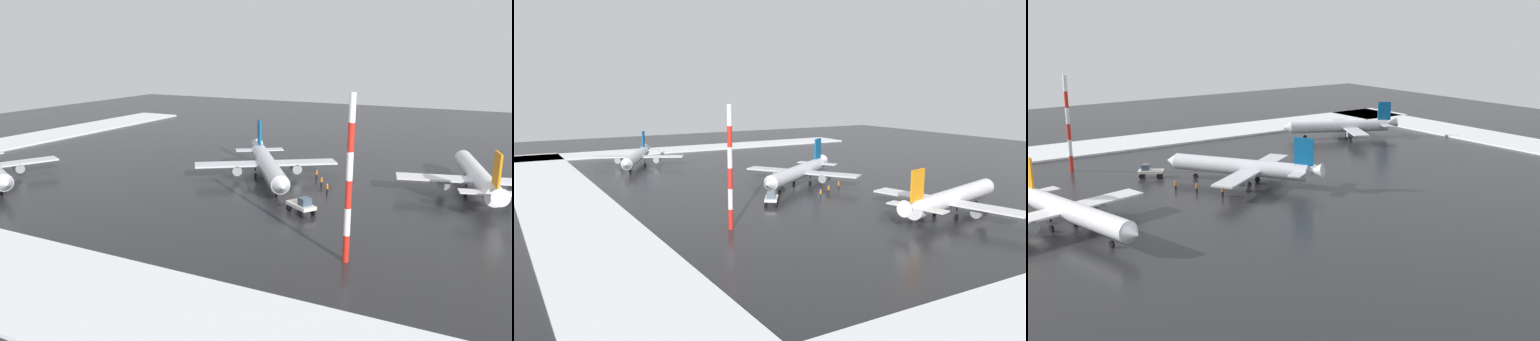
{
  "view_description": "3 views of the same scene",
  "coord_description": "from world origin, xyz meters",
  "views": [
    {
      "loc": [
        40.67,
        -80.73,
        22.95
      ],
      "look_at": [
        3.38,
        -7.11,
        2.45
      ],
      "focal_mm": 35.0,
      "sensor_mm": 36.0,
      "label": 1
    },
    {
      "loc": [
        91.51,
        -61.97,
        21.09
      ],
      "look_at": [
        -3.69,
        -6.7,
        2.4
      ],
      "focal_mm": 35.0,
      "sensor_mm": 36.0,
      "label": 2
    },
    {
      "loc": [
        62.01,
        90.48,
        29.82
      ],
      "look_at": [
        -1.62,
        0.06,
        2.43
      ],
      "focal_mm": 45.0,
      "sensor_mm": 36.0,
      "label": 3
    }
  ],
  "objects": [
    {
      "name": "ground_plane",
      "position": [
        0.0,
        0.0,
        0.0
      ],
      "size": [
        240.0,
        240.0,
        0.0
      ],
      "primitive_type": "plane",
      "color": "#232326"
    },
    {
      "name": "ground_crew_beside_wing",
      "position": [
        16.16,
        -7.09,
        0.97
      ],
      "size": [
        0.36,
        0.36,
        1.71
      ],
      "rotation": [
        0.0,
        0.0,
        4.18
      ],
      "color": "black",
      "rests_on": "ground_plane"
    },
    {
      "name": "airplane_distant_tail",
      "position": [
        4.16,
        -4.17,
        3.01
      ],
      "size": [
        23.09,
        26.86,
        9.1
      ],
      "rotation": [
        0.0,
        0.0,
        5.3
      ],
      "color": "silver",
      "rests_on": "ground_plane"
    },
    {
      "name": "ground_crew_near_tug",
      "position": [
        11.43,
        0.9,
        0.97
      ],
      "size": [
        0.36,
        0.36,
        1.71
      ],
      "rotation": [
        0.0,
        0.0,
        1.31
      ],
      "color": "black",
      "rests_on": "ground_plane"
    },
    {
      "name": "snow_bank_left",
      "position": [
        -67.0,
        0.0,
        0.21
      ],
      "size": [
        14.0,
        116.0,
        0.42
      ],
      "primitive_type": "cube",
      "color": "white",
      "rests_on": "ground_plane"
    },
    {
      "name": "antenna_mast",
      "position": [
        26.5,
        -30.98,
        9.25
      ],
      "size": [
        0.7,
        0.7,
        18.5
      ],
      "color": "red",
      "rests_on": "ground_plane"
    },
    {
      "name": "pushback_tug",
      "position": [
        16.16,
        -17.95,
        1.28
      ],
      "size": [
        5.04,
        4.4,
        2.5
      ],
      "rotation": [
        0.0,
        0.0,
        5.69
      ],
      "color": "silver",
      "rests_on": "ground_plane"
    },
    {
      "name": "ground_crew_by_nose_gear",
      "position": [
        13.93,
        -3.53,
        0.97
      ],
      "size": [
        0.36,
        0.36,
        1.71
      ],
      "rotation": [
        0.0,
        0.0,
        4.12
      ],
      "color": "black",
      "rests_on": "ground_plane"
    },
    {
      "name": "airplane_far_rear",
      "position": [
        -38.09,
        -27.21,
        2.82
      ],
      "size": [
        26.81,
        22.8,
        8.52
      ],
      "rotation": [
        0.0,
        0.0,
        5.83
      ],
      "color": "silver",
      "rests_on": "ground_plane"
    },
    {
      "name": "airplane_parked_portside",
      "position": [
        37.48,
        3.81,
        3.0
      ],
      "size": [
        25.35,
        30.21,
        9.09
      ],
      "rotation": [
        0.0,
        0.0,
        1.82
      ],
      "color": "white",
      "rests_on": "ground_plane"
    },
    {
      "name": "snow_bank_far",
      "position": [
        0.0,
        -50.0,
        0.21
      ],
      "size": [
        152.0,
        16.0,
        0.42
      ],
      "primitive_type": "cube",
      "color": "white",
      "rests_on": "ground_plane"
    }
  ]
}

